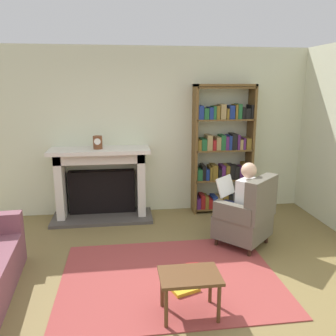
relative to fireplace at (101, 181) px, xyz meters
name	(u,v)px	position (x,y,z in m)	size (l,w,h in m)	color
ground	(174,293)	(0.83, -2.30, -0.60)	(14.00, 14.00, 0.00)	olive
back_wall	(151,132)	(0.83, 0.25, 0.75)	(5.60, 0.10, 2.70)	beige
area_rug	(170,277)	(0.83, -2.00, -0.60)	(2.40, 1.80, 0.01)	#9A3C3A
fireplace	(101,181)	(0.00, 0.00, 0.00)	(1.58, 0.64, 1.15)	#4C4742
mantel_clock	(98,142)	(-0.02, -0.10, 0.64)	(0.14, 0.14, 0.20)	brown
bookshelf	(223,152)	(2.00, 0.03, 0.42)	(0.99, 0.32, 2.12)	brown
armchair_reading	(248,216)	(1.96, -1.34, -0.18)	(0.89, 0.89, 0.97)	#331E14
seated_reader	(240,200)	(1.88, -1.25, 0.02)	(0.58, 0.59, 1.14)	silver
side_table	(190,281)	(0.92, -2.66, -0.24)	(0.56, 0.39, 0.42)	brown
scattered_books	(185,278)	(0.99, -2.08, -0.57)	(0.42, 0.64, 0.04)	red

